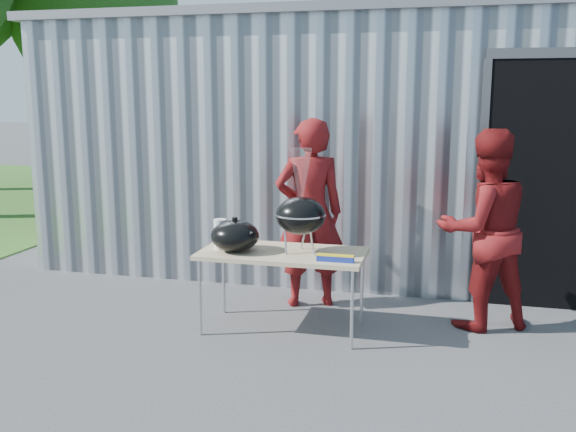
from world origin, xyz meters
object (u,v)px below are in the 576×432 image
(folding_table, at_px, (283,256))
(kettle_grill, at_px, (301,207))
(person_bystander, at_px, (484,230))
(person_cook, at_px, (310,213))

(folding_table, xyz_separation_m, kettle_grill, (0.17, -0.01, 0.46))
(kettle_grill, xyz_separation_m, person_bystander, (1.61, 0.56, -0.24))
(folding_table, relative_size, person_cook, 0.78)
(folding_table, bearing_deg, person_cook, 84.32)
(kettle_grill, height_order, person_cook, person_cook)
(person_bystander, bearing_deg, folding_table, -7.58)
(folding_table, distance_m, kettle_grill, 0.49)
(folding_table, distance_m, person_bystander, 1.87)
(person_cook, relative_size, person_bystander, 1.04)
(person_cook, distance_m, person_bystander, 1.72)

